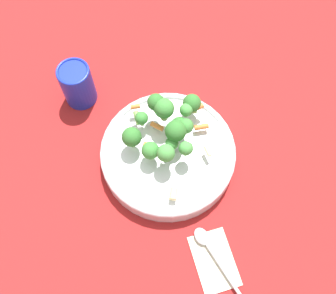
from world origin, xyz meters
TOP-DOWN VIEW (x-y plane):
  - ground_plane at (0.00, 0.00)m, footprint 3.00×3.00m
  - bowl at (0.00, 0.00)m, footprint 0.28×0.28m
  - pasta_salad at (0.03, 0.01)m, footprint 0.22×0.18m
  - cup at (0.12, 0.22)m, footprint 0.07×0.07m
  - napkin at (-0.20, -0.12)m, footprint 0.13×0.11m
  - spoon at (-0.19, -0.11)m, footprint 0.14×0.12m

SIDE VIEW (x-z plane):
  - ground_plane at x=0.00m, z-range 0.00..0.00m
  - napkin at x=-0.20m, z-range 0.00..0.01m
  - spoon at x=-0.19m, z-range 0.01..0.02m
  - bowl at x=0.00m, z-range 0.00..0.05m
  - cup at x=0.12m, z-range 0.00..0.10m
  - pasta_salad at x=0.03m, z-range 0.05..0.12m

